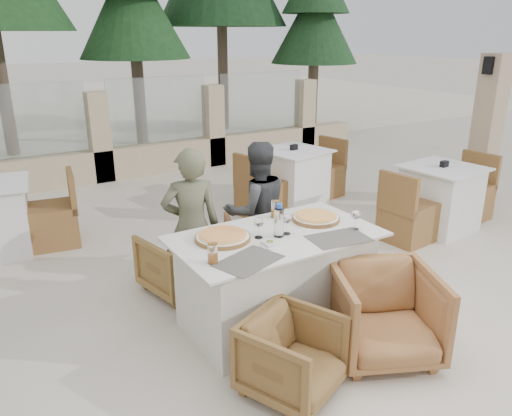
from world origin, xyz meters
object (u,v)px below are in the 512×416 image
pizza_right (316,217)px  beer_glass_left (213,254)px  pizza_left (223,236)px  wine_glass_corner (356,219)px  water_bottle (279,220)px  bg_table_c (440,198)px  wine_glass_near (287,223)px  olive_dish (270,243)px  beer_glass_right (275,209)px  diner_right (257,211)px  dining_table (276,279)px  wine_glass_centre (259,226)px  armchair_far_right (262,248)px  armchair_near_right (385,314)px  armchair_near_left (292,356)px  armchair_far_left (179,262)px  bg_table_b (293,178)px  diner_left (191,226)px

pizza_right → beer_glass_left: 1.13m
pizza_left → wine_glass_corner: size_ratio=2.29×
water_bottle → pizza_left: bearing=157.3°
water_bottle → bg_table_c: 2.96m
wine_glass_near → olive_dish: size_ratio=1.67×
beer_glass_right → diner_right: diner_right is taller
dining_table → olive_dish: olive_dish is taller
wine_glass_centre → armchair_far_right: size_ratio=0.27×
wine_glass_centre → olive_dish: bearing=-93.8°
wine_glass_centre → armchair_near_right: (0.58, -0.79, -0.53)m
wine_glass_near → armchair_near_left: 1.04m
water_bottle → armchair_far_left: water_bottle is taller
water_bottle → bg_table_c: (2.82, 0.73, -0.52)m
pizza_right → bg_table_b: (1.39, 2.25, -0.41)m
armchair_far_left → bg_table_b: size_ratio=0.37×
armchair_far_right → wine_glass_near: bearing=92.3°
wine_glass_corner → armchair_far_right: size_ratio=0.27×
pizza_right → olive_dish: 0.66m
pizza_right → diner_right: diner_right is taller
pizza_left → diner_right: size_ratio=0.32×
armchair_far_left → diner_left: 0.46m
dining_table → diner_right: size_ratio=1.21×
wine_glass_centre → armchair_far_right: (0.48, 0.70, -0.56)m
pizza_right → bg_table_c: 2.47m
water_bottle → bg_table_c: bearing=14.6°
beer_glass_right → diner_left: 0.73m
wine_glass_near → beer_glass_right: (0.13, 0.36, -0.02)m
wine_glass_corner → armchair_near_left: size_ratio=0.31×
armchair_far_right → wine_glass_centre: bearing=76.7°
beer_glass_right → bg_table_c: bearing=8.1°
beer_glass_right → diner_right: size_ratio=0.11×
diner_right → beer_glass_right: bearing=86.9°
dining_table → pizza_left: 0.59m
pizza_left → diner_left: size_ratio=0.31×
armchair_near_right → beer_glass_left: bearing=176.3°
wine_glass_corner → diner_right: 1.09m
bg_table_b → dining_table: bearing=-139.5°
pizza_right → armchair_far_left: size_ratio=0.65×
wine_glass_corner → armchair_far_right: (-0.26, 0.96, -0.56)m
beer_glass_right → armchair_near_right: beer_glass_right is taller
olive_dish → diner_left: diner_left is taller
dining_table → olive_dish: (-0.16, -0.15, 0.41)m
wine_glass_centre → wine_glass_near: size_ratio=1.00×
pizza_left → beer_glass_left: size_ratio=3.04×
bg_table_c → pizza_left: bearing=-176.0°
pizza_left → pizza_right: (0.85, -0.04, -0.00)m
pizza_left → bg_table_b: size_ratio=0.26×
wine_glass_near → water_bottle: bearing=-175.3°
dining_table → beer_glass_right: 0.60m
pizza_left → wine_glass_centre: 0.28m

